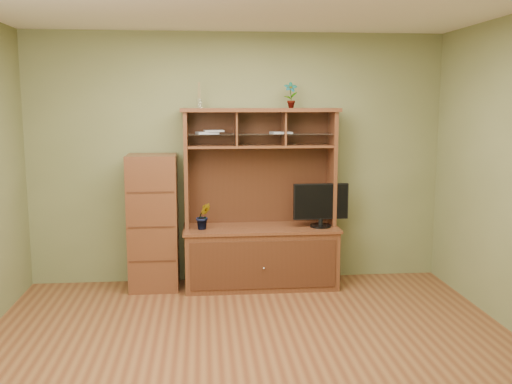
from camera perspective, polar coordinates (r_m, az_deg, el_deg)
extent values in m
cube|color=brown|center=(4.64, -0.16, -16.10)|extent=(4.50, 4.00, 0.02)
cube|color=#63673D|center=(6.24, -1.85, 3.35)|extent=(4.50, 0.02, 2.70)
cube|color=#63673D|center=(2.29, 4.44, -6.32)|extent=(4.50, 0.02, 2.70)
cube|color=#4C2815|center=(6.15, 0.49, -6.60)|extent=(1.60, 0.55, 0.62)
cube|color=#3A1E10|center=(5.88, 0.77, -7.32)|extent=(1.50, 0.01, 0.50)
sphere|color=silver|center=(5.88, 0.79, -7.65)|extent=(0.02, 0.02, 0.02)
cube|color=#4C2815|center=(6.07, 0.49, -3.64)|extent=(1.64, 0.59, 0.03)
cube|color=#4C2815|center=(6.04, -6.99, 2.38)|extent=(0.04, 0.35, 1.25)
cube|color=#4C2815|center=(6.19, 7.61, 2.53)|extent=(0.04, 0.35, 1.25)
cube|color=#3A1E10|center=(6.23, 0.25, 2.65)|extent=(1.52, 0.02, 1.25)
cube|color=#4C2815|center=(6.03, 0.41, 8.21)|extent=(1.66, 0.40, 0.04)
cube|color=#4C2815|center=(6.04, 0.41, 4.60)|extent=(1.52, 0.32, 0.02)
cube|color=#4C2815|center=(6.01, -2.01, 6.35)|extent=(0.02, 0.31, 0.35)
cube|color=#4C2815|center=(6.06, 2.81, 6.37)|extent=(0.02, 0.31, 0.35)
cube|color=silver|center=(6.02, 0.42, 5.83)|extent=(1.50, 0.27, 0.01)
cylinder|color=black|center=(6.10, 6.47, -3.38)|extent=(0.23, 0.23, 0.02)
cylinder|color=black|center=(6.09, 6.48, -2.94)|extent=(0.05, 0.05, 0.07)
cube|color=black|center=(6.05, 6.51, -0.95)|extent=(0.59, 0.06, 0.38)
imported|color=#33571E|center=(5.95, -5.29, -2.42)|extent=(0.18, 0.15, 0.28)
imported|color=#286924|center=(6.07, 3.49, 9.67)|extent=(0.15, 0.10, 0.27)
cylinder|color=silver|center=(6.00, -5.69, 8.81)|extent=(0.05, 0.05, 0.10)
cylinder|color=#95774A|center=(6.00, -5.71, 10.08)|extent=(0.03, 0.03, 0.17)
cube|color=#A9A8AD|center=(6.00, -4.91, 5.92)|extent=(0.25, 0.21, 0.02)
cube|color=#A9A8AD|center=(6.00, -4.24, 6.12)|extent=(0.22, 0.18, 0.02)
cube|color=#A9A8AD|center=(6.06, 2.51, 5.96)|extent=(0.24, 0.20, 0.02)
cube|color=#4C2815|center=(6.09, -10.22, -2.99)|extent=(0.51, 0.46, 1.43)
cube|color=#3A1E10|center=(5.95, -10.31, -6.81)|extent=(0.47, 0.01, 0.02)
cube|color=#3A1E10|center=(5.87, -10.41, -3.46)|extent=(0.47, 0.01, 0.01)
cube|color=#3A1E10|center=(5.80, -10.51, -0.01)|extent=(0.47, 0.01, 0.02)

